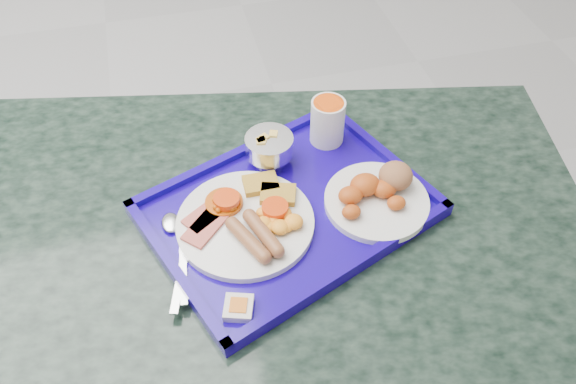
# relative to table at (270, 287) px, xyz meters

# --- Properties ---
(table) EXTENTS (1.26, 0.97, 0.70)m
(table) POSITION_rel_table_xyz_m (0.00, 0.00, 0.00)
(table) COLOR slate
(table) RESTS_ON floor
(tray) EXTENTS (0.55, 0.48, 0.03)m
(tray) POSITION_rel_table_xyz_m (0.04, 0.03, 0.19)
(tray) COLOR #15038A
(tray) RESTS_ON table
(main_plate) EXTENTS (0.23, 0.23, 0.04)m
(main_plate) POSITION_rel_table_xyz_m (-0.03, 0.01, 0.21)
(main_plate) COLOR silver
(main_plate) RESTS_ON tray
(bread_plate) EXTENTS (0.18, 0.18, 0.06)m
(bread_plate) POSITION_rel_table_xyz_m (0.20, 0.00, 0.21)
(bread_plate) COLOR silver
(bread_plate) RESTS_ON tray
(fruit_bowl) EXTENTS (0.09, 0.09, 0.06)m
(fruit_bowl) POSITION_rel_table_xyz_m (0.04, 0.14, 0.24)
(fruit_bowl) COLOR silver
(fruit_bowl) RESTS_ON tray
(juice_cup) EXTENTS (0.06, 0.06, 0.09)m
(juice_cup) POSITION_rel_table_xyz_m (0.16, 0.18, 0.24)
(juice_cup) COLOR silver
(juice_cup) RESTS_ON tray
(spoon) EXTENTS (0.04, 0.19, 0.01)m
(spoon) POSITION_rel_table_xyz_m (-0.16, 0.01, 0.20)
(spoon) COLOR silver
(spoon) RESTS_ON tray
(knife) EXTENTS (0.06, 0.18, 0.00)m
(knife) POSITION_rel_table_xyz_m (-0.15, -0.05, 0.20)
(knife) COLOR silver
(knife) RESTS_ON tray
(jam_packet) EXTENTS (0.05, 0.05, 0.02)m
(jam_packet) POSITION_rel_table_xyz_m (-0.08, -0.15, 0.20)
(jam_packet) COLOR silver
(jam_packet) RESTS_ON tray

